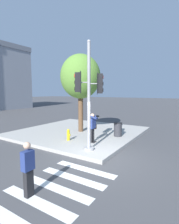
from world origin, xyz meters
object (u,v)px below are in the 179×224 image
object	(u,v)px
person_photographer	(93,125)
fire_hydrant	(68,135)
pedestrian_distant	(28,168)
street_tree	(80,77)
trash_bin	(118,129)
traffic_signal_pole	(89,94)

from	to	relation	value
person_photographer	fire_hydrant	xyz separation A→B (m)	(-0.41, 1.39, -0.64)
pedestrian_distant	street_tree	size ratio (longest dim) A/B	0.30
pedestrian_distant	street_tree	distance (m)	8.18
pedestrian_distant	trash_bin	world-z (taller)	pedestrian_distant
traffic_signal_pole	person_photographer	bearing A→B (deg)	22.86
traffic_signal_pole	pedestrian_distant	world-z (taller)	traffic_signal_pole
person_photographer	pedestrian_distant	bearing A→B (deg)	-169.56
traffic_signal_pole	fire_hydrant	world-z (taller)	traffic_signal_pole
person_photographer	trash_bin	xyz separation A→B (m)	(1.97, -0.66, -0.52)
pedestrian_distant	street_tree	bearing A→B (deg)	23.75
traffic_signal_pole	pedestrian_distant	size ratio (longest dim) A/B	3.22
traffic_signal_pole	trash_bin	distance (m)	3.87
person_photographer	pedestrian_distant	world-z (taller)	person_photographer
street_tree	trash_bin	distance (m)	4.35
person_photographer	pedestrian_distant	distance (m)	5.15
person_photographer	fire_hydrant	world-z (taller)	person_photographer
person_photographer	fire_hydrant	size ratio (longest dim) A/B	2.45
person_photographer	trash_bin	bearing A→B (deg)	-18.42
traffic_signal_pole	pedestrian_distant	distance (m)	4.39
street_tree	fire_hydrant	bearing A→B (deg)	-162.32
person_photographer	street_tree	bearing A→B (deg)	48.55
person_photographer	street_tree	world-z (taller)	street_tree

